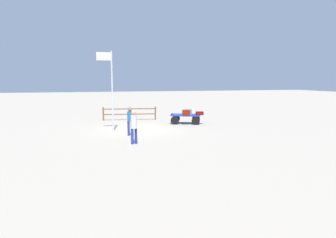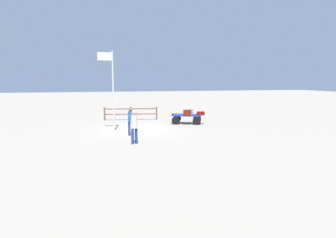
{
  "view_description": "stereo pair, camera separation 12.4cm",
  "coord_description": "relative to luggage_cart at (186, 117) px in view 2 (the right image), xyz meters",
  "views": [
    {
      "loc": [
        2.72,
        18.65,
        3.25
      ],
      "look_at": [
        -0.58,
        6.0,
        1.47
      ],
      "focal_mm": 31.18,
      "sensor_mm": 36.0,
      "label": 1
    },
    {
      "loc": [
        2.6,
        18.68,
        3.25
      ],
      "look_at": [
        -0.58,
        6.0,
        1.47
      ],
      "focal_mm": 31.18,
      "sensor_mm": 36.0,
      "label": 2
    }
  ],
  "objects": [
    {
      "name": "suitcase_grey",
      "position": [
        -0.87,
        0.66,
        0.32
      ],
      "size": [
        0.57,
        0.37,
        0.25
      ],
      "color": "maroon",
      "rests_on": "luggage_cart"
    },
    {
      "name": "worker_trailing",
      "position": [
        4.64,
        5.9,
        0.51
      ],
      "size": [
        0.37,
        0.37,
        1.73
      ],
      "color": "navy",
      "rests_on": "ground"
    },
    {
      "name": "wooden_fence",
      "position": [
        3.75,
        -2.9,
        0.12
      ],
      "size": [
        4.23,
        0.66,
        1.06
      ],
      "color": "brown",
      "rests_on": "ground"
    },
    {
      "name": "worker_lead",
      "position": [
        4.54,
        3.59,
        0.45
      ],
      "size": [
        0.38,
        0.38,
        1.64
      ],
      "color": "navy",
      "rests_on": "ground"
    },
    {
      "name": "suitcase_maroon",
      "position": [
        0.13,
        0.56,
        0.39
      ],
      "size": [
        0.58,
        0.46,
        0.39
      ],
      "color": "maroon",
      "rests_on": "luggage_cart"
    },
    {
      "name": "flagpole",
      "position": [
        5.49,
        1.76,
        2.44
      ],
      "size": [
        0.95,
        0.1,
        5.0
      ],
      "color": "silver",
      "rests_on": "ground"
    },
    {
      "name": "suitcase_olive",
      "position": [
        -0.21,
        0.15,
        0.39
      ],
      "size": [
        0.52,
        0.42,
        0.38
      ],
      "color": "gray",
      "rests_on": "luggage_cart"
    },
    {
      "name": "ground_plane",
      "position": [
        3.91,
        1.7,
        -0.49
      ],
      "size": [
        120.0,
        120.0,
        0.0
      ],
      "primitive_type": "plane",
      "color": "#AC9F8D"
    },
    {
      "name": "luggage_cart",
      "position": [
        0.0,
        0.0,
        0.0
      ],
      "size": [
        2.38,
        1.84,
        0.69
      ],
      "color": "#213DB7",
      "rests_on": "ground"
    }
  ]
}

